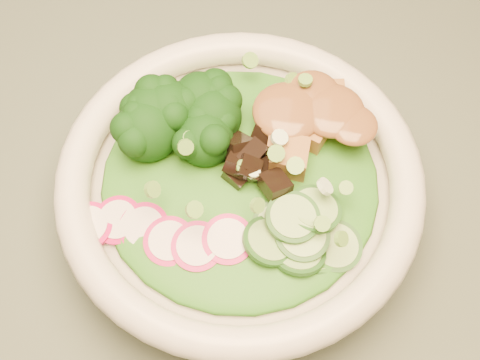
# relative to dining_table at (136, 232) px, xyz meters

# --- Properties ---
(dining_table) EXTENTS (1.20, 0.80, 0.75)m
(dining_table) POSITION_rel_dining_table_xyz_m (0.00, 0.00, 0.00)
(dining_table) COLOR black
(dining_table) RESTS_ON ground
(salad_bowl) EXTENTS (0.27, 0.27, 0.07)m
(salad_bowl) POSITION_rel_dining_table_xyz_m (0.11, -0.02, 0.15)
(salad_bowl) COLOR silver
(salad_bowl) RESTS_ON dining_table
(lettuce_bed) EXTENTS (0.21, 0.21, 0.02)m
(lettuce_bed) POSITION_rel_dining_table_xyz_m (0.11, -0.02, 0.18)
(lettuce_bed) COLOR #236515
(lettuce_bed) RESTS_ON salad_bowl
(broccoli_florets) EXTENTS (0.10, 0.09, 0.04)m
(broccoli_florets) POSITION_rel_dining_table_xyz_m (0.06, 0.02, 0.19)
(broccoli_florets) COLOR black
(broccoli_florets) RESTS_ON salad_bowl
(radish_slices) EXTENTS (0.12, 0.07, 0.02)m
(radish_slices) POSITION_rel_dining_table_xyz_m (0.07, -0.07, 0.18)
(radish_slices) COLOR #B30D50
(radish_slices) RESTS_ON salad_bowl
(cucumber_slices) EXTENTS (0.09, 0.09, 0.04)m
(cucumber_slices) POSITION_rel_dining_table_xyz_m (0.16, -0.06, 0.19)
(cucumber_slices) COLOR #92C970
(cucumber_slices) RESTS_ON salad_bowl
(mushroom_heap) EXTENTS (0.09, 0.09, 0.04)m
(mushroom_heap) POSITION_rel_dining_table_xyz_m (0.12, -0.01, 0.19)
(mushroom_heap) COLOR black
(mushroom_heap) RESTS_ON salad_bowl
(tofu_cubes) EXTENTS (0.11, 0.09, 0.04)m
(tofu_cubes) POSITION_rel_dining_table_xyz_m (0.15, 0.03, 0.19)
(tofu_cubes) COLOR olive
(tofu_cubes) RESTS_ON salad_bowl
(peanut_sauce) EXTENTS (0.07, 0.06, 0.02)m
(peanut_sauce) POSITION_rel_dining_table_xyz_m (0.15, 0.03, 0.20)
(peanut_sauce) COLOR brown
(peanut_sauce) RESTS_ON tofu_cubes
(scallion_garnish) EXTENTS (0.19, 0.19, 0.02)m
(scallion_garnish) POSITION_rel_dining_table_xyz_m (0.11, -0.02, 0.20)
(scallion_garnish) COLOR #64A339
(scallion_garnish) RESTS_ON salad_bowl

